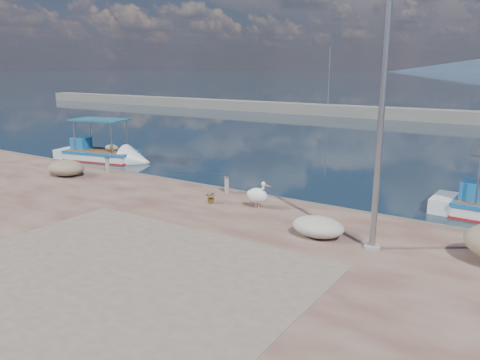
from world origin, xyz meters
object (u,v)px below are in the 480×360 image
at_px(pelican, 258,195).
at_px(lamp_post, 381,127).
at_px(boat_left, 101,156).
at_px(bollard_near, 227,184).

height_order(pelican, lamp_post, lamp_post).
distance_m(boat_left, pelican, 14.32).
bearing_deg(lamp_post, bollard_near, 158.64).
bearing_deg(boat_left, lamp_post, -30.58).
bearing_deg(boat_left, pelican, -30.72).
xyz_separation_m(pelican, lamp_post, (4.56, -1.50, 2.83)).
xyz_separation_m(pelican, bollard_near, (-2.08, 1.09, -0.10)).
relative_size(boat_left, bollard_near, 9.00).
height_order(boat_left, pelican, boat_left).
bearing_deg(lamp_post, boat_left, 161.33).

